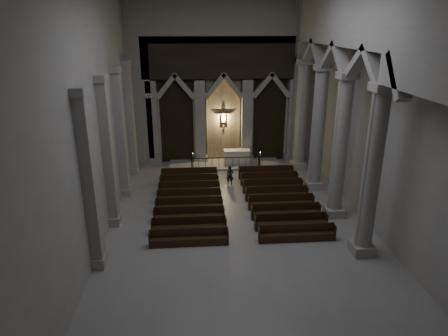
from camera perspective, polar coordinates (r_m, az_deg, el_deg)
The scene contains 11 objects.
room at distance 18.81m, azimuth 2.74°, elevation 11.61°, with size 24.00×24.10×12.00m.
sanctuary_wall at distance 30.31m, azimuth -0.06°, elevation 12.89°, with size 14.00×0.77×12.00m.
right_arcade at distance 21.43m, azimuth 17.39°, elevation 12.38°, with size 1.00×24.00×12.00m.
left_pilasters at distance 23.29m, azimuth -15.27°, elevation 3.24°, with size 0.60×13.00×8.03m.
sanctuary_step at distance 30.90m, azimuth 0.08°, elevation 0.54°, with size 8.50×2.60×0.15m, color #A4A199.
altar at distance 30.89m, azimuth 1.85°, elevation 1.69°, with size 2.03×0.81×1.03m.
altar_rail at distance 29.73m, azimuth 0.24°, elevation 0.96°, with size 5.12×0.09×1.01m.
candle_stand_left at distance 29.44m, azimuth -4.43°, elevation 0.15°, with size 0.25×0.25×1.46m.
candle_stand_right at distance 29.48m, azimuth 5.14°, elevation 0.20°, with size 0.26×0.26×1.54m.
pews at distance 24.06m, azimuth 1.48°, elevation -4.74°, with size 9.29×9.20×0.87m.
worshipper at distance 26.95m, azimuth 0.86°, elevation -1.08°, with size 0.48×0.32×1.33m, color black.
Camera 1 is at (-2.34, -18.46, 10.29)m, focal length 32.00 mm.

